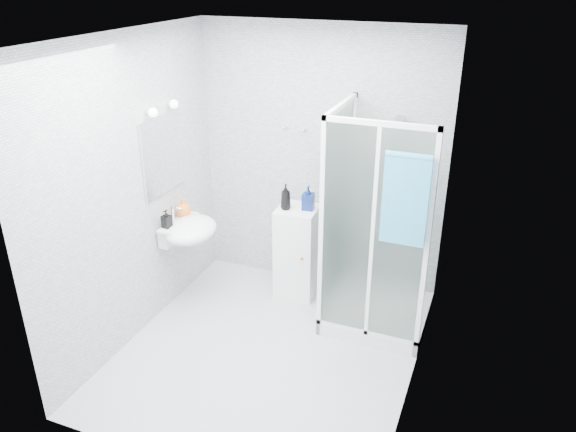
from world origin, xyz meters
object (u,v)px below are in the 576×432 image
at_px(shampoo_bottle_a, 286,197).
at_px(soap_dispenser_black, 167,219).
at_px(storage_cabinet, 297,251).
at_px(shampoo_bottle_b, 308,198).
at_px(soap_dispenser_orange, 183,207).
at_px(shower_enclosure, 369,280).
at_px(wall_basin, 188,230).
at_px(hand_towel, 405,198).

bearing_deg(shampoo_bottle_a, soap_dispenser_black, -144.02).
distance_m(storage_cabinet, shampoo_bottle_b, 0.59).
bearing_deg(soap_dispenser_black, soap_dispenser_orange, 87.57).
distance_m(shampoo_bottle_a, soap_dispenser_orange, 0.97).
bearing_deg(shower_enclosure, soap_dispenser_orange, -173.82).
relative_size(wall_basin, hand_towel, 0.76).
relative_size(hand_towel, shampoo_bottle_b, 3.14).
xyz_separation_m(wall_basin, shampoo_bottle_a, (0.77, 0.51, 0.25)).
height_order(hand_towel, soap_dispenser_orange, hand_towel).
distance_m(shampoo_bottle_b, soap_dispenser_orange, 1.18).
height_order(shower_enclosure, shampoo_bottle_a, shower_enclosure).
bearing_deg(hand_towel, soap_dispenser_orange, 174.26).
relative_size(shower_enclosure, wall_basin, 3.57).
relative_size(wall_basin, shampoo_bottle_b, 2.40).
bearing_deg(soap_dispenser_black, storage_cabinet, 35.24).
height_order(storage_cabinet, soap_dispenser_black, soap_dispenser_black).
height_order(storage_cabinet, shampoo_bottle_b, shampoo_bottle_b).
bearing_deg(soap_dispenser_orange, soap_dispenser_black, -92.43).
bearing_deg(shampoo_bottle_b, shower_enclosure, -20.98).
bearing_deg(soap_dispenser_black, hand_towel, 1.63).
relative_size(shampoo_bottle_b, soap_dispenser_black, 1.38).
xyz_separation_m(shampoo_bottle_a, shampoo_bottle_b, (0.20, 0.07, -0.01)).
bearing_deg(soap_dispenser_orange, shower_enclosure, 6.18).
bearing_deg(shower_enclosure, shampoo_bottle_b, 159.02).
relative_size(storage_cabinet, soap_dispenser_orange, 5.13).
height_order(wall_basin, soap_dispenser_orange, soap_dispenser_orange).
height_order(wall_basin, storage_cabinet, wall_basin).
distance_m(wall_basin, hand_towel, 2.08).
xyz_separation_m(shampoo_bottle_a, soap_dispenser_orange, (-0.88, -0.38, -0.10)).
xyz_separation_m(wall_basin, hand_towel, (1.97, -0.09, 0.65)).
bearing_deg(hand_towel, shampoo_bottle_b, 146.52).
xyz_separation_m(storage_cabinet, soap_dispenser_black, (-0.99, -0.70, 0.49)).
relative_size(shower_enclosure, soap_dispenser_orange, 11.12).
bearing_deg(soap_dispenser_orange, hand_towel, -5.74).
relative_size(wall_basin, shampoo_bottle_a, 2.24).
bearing_deg(storage_cabinet, shampoo_bottle_a, -155.42).
bearing_deg(soap_dispenser_orange, wall_basin, -47.95).
distance_m(storage_cabinet, soap_dispenser_orange, 1.18).
height_order(wall_basin, soap_dispenser_black, soap_dispenser_black).
bearing_deg(shampoo_bottle_a, wall_basin, -146.76).
relative_size(storage_cabinet, shampoo_bottle_a, 3.70).
height_order(shower_enclosure, storage_cabinet, shower_enclosure).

